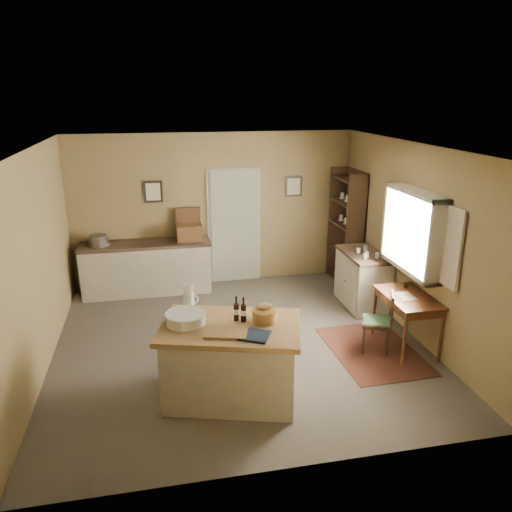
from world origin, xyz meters
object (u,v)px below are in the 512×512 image
(right_cabinet, at_px, (362,279))
(shelving_unit, at_px, (348,227))
(work_island, at_px, (230,359))
(sideboard, at_px, (147,266))
(desk_chair, at_px, (377,322))
(writing_desk, at_px, (408,302))

(right_cabinet, height_order, shelving_unit, shelving_unit)
(work_island, relative_size, sideboard, 0.79)
(desk_chair, xyz_separation_m, right_cabinet, (0.42, 1.46, 0.05))
(sideboard, xyz_separation_m, desk_chair, (3.01, -2.75, -0.07))
(shelving_unit, bearing_deg, desk_chair, -102.63)
(sideboard, bearing_deg, right_cabinet, -20.67)
(sideboard, relative_size, desk_chair, 2.68)
(work_island, bearing_deg, desk_chair, 34.10)
(sideboard, distance_m, writing_desk, 4.42)
(work_island, relative_size, right_cabinet, 1.64)
(sideboard, relative_size, shelving_unit, 1.07)
(work_island, distance_m, sideboard, 3.55)
(shelving_unit, bearing_deg, sideboard, 176.81)
(writing_desk, bearing_deg, shelving_unit, 86.58)
(right_cabinet, relative_size, shelving_unit, 0.52)
(work_island, relative_size, desk_chair, 2.13)
(sideboard, bearing_deg, writing_desk, -38.97)
(right_cabinet, bearing_deg, sideboard, 159.33)
(right_cabinet, bearing_deg, desk_chair, -105.99)
(work_island, height_order, writing_desk, work_island)
(desk_chair, distance_m, right_cabinet, 1.52)
(work_island, bearing_deg, writing_desk, 30.80)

